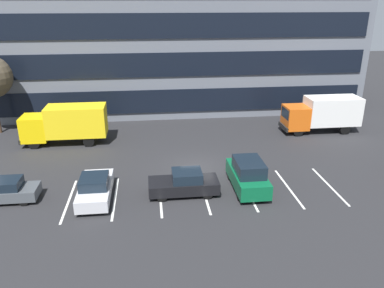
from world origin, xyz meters
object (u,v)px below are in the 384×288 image
box_truck_yellow_all (66,123)px  sedan_black (184,183)px  sedan_charcoal (5,191)px  sedan_silver (95,188)px  box_truck_orange (323,113)px  suv_forest (248,175)px

box_truck_yellow_all → sedan_black: (8.98, -10.08, -1.09)m
box_truck_yellow_all → sedan_charcoal: box_truck_yellow_all is taller
sedan_silver → box_truck_yellow_all: bearing=109.1°
sedan_silver → box_truck_orange: bearing=28.7°
box_truck_orange → sedan_charcoal: 26.68m
suv_forest → sedan_charcoal: size_ratio=1.14×
sedan_black → sedan_charcoal: (-10.91, 0.39, -0.07)m
box_truck_yellow_all → sedan_charcoal: bearing=-101.3°
box_truck_yellow_all → sedan_silver: (3.50, -10.11, -1.08)m
box_truck_yellow_all → suv_forest: size_ratio=1.54×
box_truck_orange → sedan_black: (-13.74, -10.52, -1.08)m
sedan_silver → sedan_black: bearing=0.3°
box_truck_yellow_all → sedan_silver: bearing=-70.9°
sedan_black → sedan_silver: (-5.48, -0.02, 0.02)m
sedan_black → sedan_silver: 5.48m
sedan_black → suv_forest: suv_forest is taller
box_truck_orange → sedan_black: bearing=-142.6°
box_truck_yellow_all → sedan_silver: size_ratio=1.57×
sedan_charcoal → box_truck_yellow_all: bearing=78.7°
box_truck_yellow_all → box_truck_orange: bearing=1.1°
suv_forest → sedan_black: bearing=-177.0°
box_truck_yellow_all → box_truck_orange: box_truck_yellow_all is taller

